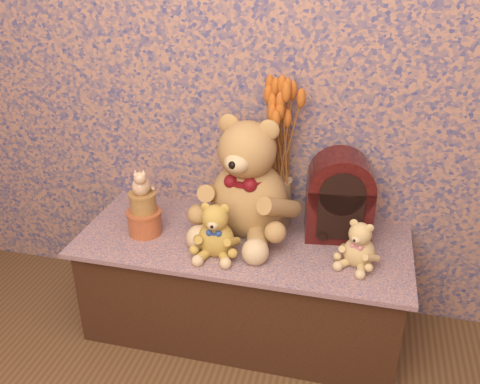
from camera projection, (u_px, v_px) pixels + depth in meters
The scene contains 10 objects.
display_shelf at pixel (243, 284), 2.23m from camera, with size 1.36×0.58×0.46m, color navy.
teddy_large at pixel (250, 171), 2.08m from camera, with size 0.43×0.51×0.54m, color #9F6F3D, non-canonical shape.
teddy_medium at pixel (216, 226), 1.98m from camera, with size 0.19×0.22×0.24m, color gold, non-canonical shape.
teddy_small at pixel (360, 241), 1.92m from camera, with size 0.16×0.19×0.20m, color tan, non-canonical shape.
cathedral_radio at pixel (340, 195), 2.08m from camera, with size 0.26×0.19×0.36m, color #370A0B, non-canonical shape.
ceramic_vase at pixel (277, 201), 2.21m from camera, with size 0.12×0.12×0.20m, color tan.
dried_stalks at pixel (280, 129), 2.07m from camera, with size 0.23×0.23×0.45m, color #C55F1F, non-canonical shape.
biscuit_tin_lower at pixel (145, 222), 2.15m from camera, with size 0.14×0.14×0.10m, color #D07F3D.
biscuit_tin_upper at pixel (143, 203), 2.11m from camera, with size 0.11×0.11×0.08m, color tan.
cat_figurine at pixel (141, 180), 2.06m from camera, with size 0.09×0.10×0.12m, color silver, non-canonical shape.
Camera 1 is at (0.43, -0.55, 1.57)m, focal length 38.45 mm.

